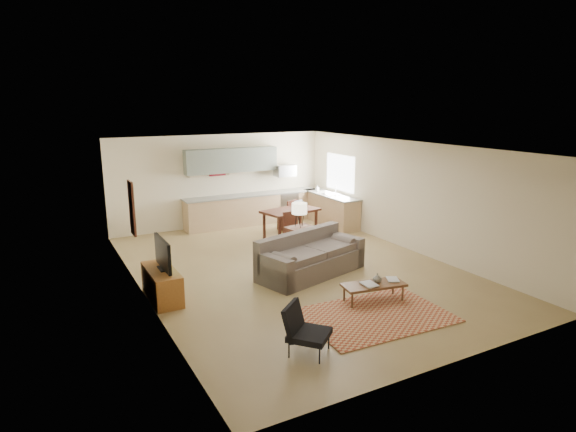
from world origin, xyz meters
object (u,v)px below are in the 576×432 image
armchair (309,330)px  sofa (311,255)px  console_table (299,242)px  tv_credenza (162,284)px  dining_table (290,223)px  coffee_table (373,293)px

armchair → sofa: bearing=17.6°
armchair → console_table: (2.13, 4.03, -0.00)m
tv_credenza → dining_table: size_ratio=0.84×
console_table → dining_table: 1.73m
sofa → tv_credenza: size_ratio=1.99×
coffee_table → tv_credenza: 3.94m
sofa → coffee_table: 1.83m
coffee_table → armchair: armchair is taller
coffee_table → tv_credenza: size_ratio=0.93×
coffee_table → console_table: console_table is taller
sofa → dining_table: 2.97m
sofa → dining_table: size_ratio=1.67×
sofa → coffee_table: sofa is taller
coffee_table → armchair: (-2.01, -1.05, 0.19)m
coffee_table → console_table: bearing=97.6°
sofa → armchair: sofa is taller
armchair → tv_credenza: 3.34m
dining_table → tv_credenza: bearing=-160.3°
armchair → console_table: bearing=21.4°
armchair → tv_credenza: bearing=73.9°
sofa → coffee_table: size_ratio=2.15×
dining_table → sofa: bearing=-122.3°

